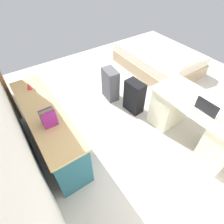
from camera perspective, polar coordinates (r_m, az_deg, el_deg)
ground_plane at (r=3.77m, az=10.58°, el=2.16°), size 5.52×5.52×0.00m
desk at (r=3.14m, az=24.11°, el=-2.60°), size 1.46×0.70×0.75m
office_chair at (r=3.70m, az=30.35°, el=3.46°), size 0.53×0.53×0.94m
credenza at (r=2.91m, az=-18.66°, el=-5.07°), size 1.80×0.48×0.78m
bed at (r=4.86m, az=14.11°, el=15.60°), size 1.91×1.41×0.58m
suitcase_black at (r=3.44m, az=6.87°, el=4.71°), size 0.38×0.25×0.63m
suitcase_spare_grey at (r=3.70m, az=-0.49°, el=8.55°), size 0.38×0.26×0.64m
laptop at (r=2.78m, az=27.49°, el=0.92°), size 0.32×0.23×0.21m
computer_mouse at (r=2.91m, az=23.66°, el=3.66°), size 0.06×0.10×0.03m
book_row at (r=2.36m, az=-19.10°, el=-1.54°), size 0.16×0.17×0.24m
figurine_small at (r=3.06m, az=-24.32°, el=7.34°), size 0.08×0.08×0.11m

